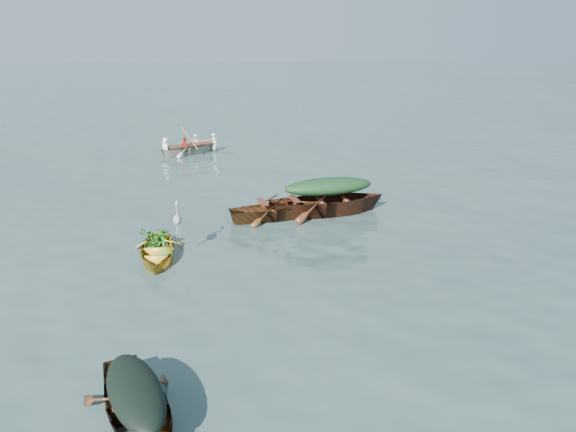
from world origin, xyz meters
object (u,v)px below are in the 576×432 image
(heron, at_px, (178,225))
(open_wooden_boat, at_px, (278,218))
(yellow_dinghy, at_px, (157,258))
(rowed_boat, at_px, (191,154))
(green_tarp_boat, at_px, (328,214))
(dark_covered_boat, at_px, (139,427))

(heron, bearing_deg, open_wooden_boat, 41.02)
(yellow_dinghy, xyz_separation_m, rowed_boat, (0.58, 11.58, 0.00))
(green_tarp_boat, xyz_separation_m, open_wooden_boat, (-1.55, -0.19, 0.00))
(rowed_boat, distance_m, heron, 11.55)
(dark_covered_boat, height_order, heron, heron)
(yellow_dinghy, xyz_separation_m, dark_covered_boat, (0.20, -6.21, 0.00))
(yellow_dinghy, xyz_separation_m, heron, (0.55, 0.06, 0.84))
(yellow_dinghy, distance_m, dark_covered_boat, 6.22)
(open_wooden_boat, bearing_deg, dark_covered_boat, 150.20)
(green_tarp_boat, bearing_deg, yellow_dinghy, 112.16)
(yellow_dinghy, height_order, dark_covered_boat, dark_covered_boat)
(yellow_dinghy, xyz_separation_m, open_wooden_boat, (3.37, 2.56, 0.00))
(rowed_boat, bearing_deg, yellow_dinghy, 150.17)
(dark_covered_boat, bearing_deg, heron, 68.52)
(open_wooden_boat, bearing_deg, heron, 121.63)
(green_tarp_boat, bearing_deg, heron, 114.61)
(rowed_boat, bearing_deg, open_wooden_boat, 170.20)
(open_wooden_boat, relative_size, rowed_boat, 1.10)
(dark_covered_boat, xyz_separation_m, green_tarp_boat, (4.71, 8.96, 0.00))
(dark_covered_boat, xyz_separation_m, heron, (0.34, 6.27, 0.84))
(green_tarp_boat, height_order, rowed_boat, green_tarp_boat)
(green_tarp_boat, distance_m, open_wooden_boat, 1.56)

